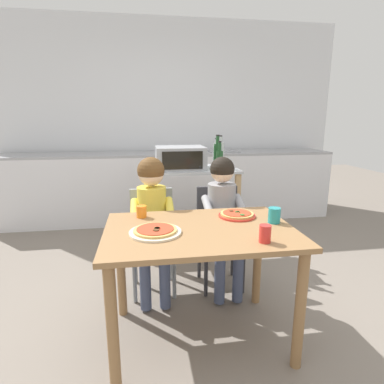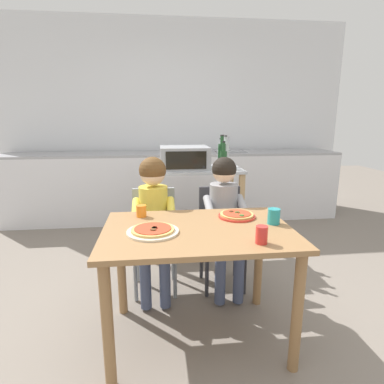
% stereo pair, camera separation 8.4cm
% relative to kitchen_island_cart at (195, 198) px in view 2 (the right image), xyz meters
% --- Properties ---
extents(ground_plane, '(11.44, 11.44, 0.00)m').
position_rel_kitchen_island_cart_xyz_m(ground_plane, '(-0.15, -0.18, -0.58)').
color(ground_plane, slate).
extents(back_wall_tiled, '(4.98, 0.12, 2.70)m').
position_rel_kitchen_island_cart_xyz_m(back_wall_tiled, '(-0.15, 1.60, 0.77)').
color(back_wall_tiled, silver).
rests_on(back_wall_tiled, ground).
extents(kitchen_counter, '(4.48, 0.60, 1.12)m').
position_rel_kitchen_island_cart_xyz_m(kitchen_counter, '(-0.15, 1.19, -0.12)').
color(kitchen_counter, silver).
rests_on(kitchen_counter, ground).
extents(kitchen_island_cart, '(0.91, 0.53, 0.89)m').
position_rel_kitchen_island_cart_xyz_m(kitchen_island_cart, '(0.00, 0.00, 0.00)').
color(kitchen_island_cart, '#B7BABF').
rests_on(kitchen_island_cart, ground).
extents(toaster_oven, '(0.47, 0.40, 0.22)m').
position_rel_kitchen_island_cart_xyz_m(toaster_oven, '(-0.11, -0.01, 0.41)').
color(toaster_oven, '#999BA0').
rests_on(toaster_oven, kitchen_island_cart).
extents(bottle_brown_beer, '(0.06, 0.06, 0.29)m').
position_rel_kitchen_island_cart_xyz_m(bottle_brown_beer, '(0.26, 0.04, 0.43)').
color(bottle_brown_beer, '#ADB7B2').
rests_on(bottle_brown_beer, kitchen_island_cart).
extents(bottle_tall_green_wine, '(0.07, 0.07, 0.31)m').
position_rel_kitchen_island_cart_xyz_m(bottle_tall_green_wine, '(0.32, 0.11, 0.43)').
color(bottle_tall_green_wine, '#ADB7B2').
rests_on(bottle_tall_green_wine, kitchen_island_cart).
extents(bottle_slim_sauce, '(0.06, 0.06, 0.28)m').
position_rel_kitchen_island_cart_xyz_m(bottle_slim_sauce, '(0.24, -0.20, 0.41)').
color(bottle_slim_sauce, '#1E4723').
rests_on(bottle_slim_sauce, kitchen_island_cart).
extents(bottle_squat_spirits, '(0.08, 0.08, 0.33)m').
position_rel_kitchen_island_cart_xyz_m(bottle_squat_spirits, '(0.25, -0.06, 0.44)').
color(bottle_squat_spirits, '#1E4723').
rests_on(bottle_squat_spirits, kitchen_island_cart).
extents(dining_table, '(1.12, 0.77, 0.74)m').
position_rel_kitchen_island_cart_xyz_m(dining_table, '(-0.15, -1.32, 0.04)').
color(dining_table, olive).
rests_on(dining_table, ground).
extents(dining_chair_left, '(0.36, 0.36, 0.81)m').
position_rel_kitchen_island_cart_xyz_m(dining_chair_left, '(-0.41, -0.66, -0.10)').
color(dining_chair_left, gray).
rests_on(dining_chair_left, ground).
extents(dining_chair_right, '(0.36, 0.36, 0.81)m').
position_rel_kitchen_island_cart_xyz_m(dining_chair_right, '(0.13, -0.66, -0.10)').
color(dining_chair_right, '#333338').
rests_on(dining_chair_right, ground).
extents(child_in_yellow_shirt, '(0.32, 0.42, 1.07)m').
position_rel_kitchen_island_cart_xyz_m(child_in_yellow_shirt, '(-0.41, -0.77, 0.12)').
color(child_in_yellow_shirt, '#424C6B').
rests_on(child_in_yellow_shirt, ground).
extents(child_in_grey_shirt, '(0.32, 0.42, 1.07)m').
position_rel_kitchen_island_cart_xyz_m(child_in_grey_shirt, '(0.13, -0.78, 0.10)').
color(child_in_grey_shirt, '#424C6B').
rests_on(child_in_grey_shirt, ground).
extents(pizza_plate_cream, '(0.30, 0.30, 0.03)m').
position_rel_kitchen_island_cart_xyz_m(pizza_plate_cream, '(-0.41, -1.37, 0.17)').
color(pizza_plate_cream, beige).
rests_on(pizza_plate_cream, dining_table).
extents(pizza_plate_red_rimmed, '(0.24, 0.24, 0.03)m').
position_rel_kitchen_island_cart_xyz_m(pizza_plate_red_rimmed, '(0.13, -1.14, 0.17)').
color(pizza_plate_red_rimmed, red).
rests_on(pizza_plate_red_rimmed, dining_table).
extents(drinking_cup_teal, '(0.08, 0.08, 0.10)m').
position_rel_kitchen_island_cart_xyz_m(drinking_cup_teal, '(0.32, -1.29, 0.21)').
color(drinking_cup_teal, teal).
rests_on(drinking_cup_teal, dining_table).
extents(drinking_cup_red, '(0.06, 0.06, 0.09)m').
position_rel_kitchen_island_cart_xyz_m(drinking_cup_red, '(0.15, -1.59, 0.20)').
color(drinking_cup_red, red).
rests_on(drinking_cup_red, dining_table).
extents(drinking_cup_orange, '(0.07, 0.07, 0.08)m').
position_rel_kitchen_island_cart_xyz_m(drinking_cup_orange, '(-0.49, -1.06, 0.20)').
color(drinking_cup_orange, orange).
rests_on(drinking_cup_orange, dining_table).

